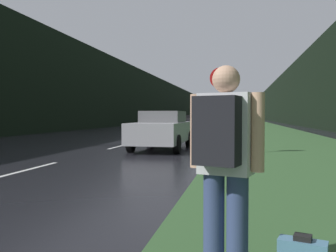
{
  "coord_description": "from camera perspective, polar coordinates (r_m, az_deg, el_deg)",
  "views": [
    {
      "loc": [
        4.96,
        0.68,
        1.3
      ],
      "look_at": [
        1.99,
        15.41,
        0.85
      ],
      "focal_mm": 38.0,
      "sensor_mm": 36.0,
      "label": 1
    }
  ],
  "objects": [
    {
      "name": "grass_verge",
      "position": [
        39.4,
        14.47,
        -0.23
      ],
      "size": [
        6.0,
        240.0,
        0.02
      ],
      "primitive_type": "cube",
      "color": "#33562D",
      "rests_on": "ground_plane"
    },
    {
      "name": "lane_stripe_b",
      "position": [
        9.03,
        -22.24,
        -6.68
      ],
      "size": [
        0.12,
        3.0,
        0.01
      ],
      "primitive_type": "cube",
      "color": "silver",
      "rests_on": "ground_plane"
    },
    {
      "name": "lane_stripe_c",
      "position": [
        15.31,
        -7.55,
        -3.17
      ],
      "size": [
        0.12,
        3.0,
        0.01
      ],
      "primitive_type": "cube",
      "color": "silver",
      "rests_on": "ground_plane"
    },
    {
      "name": "lane_stripe_d",
      "position": [
        22.03,
        -1.62,
        -1.67
      ],
      "size": [
        0.12,
        3.0,
        0.01
      ],
      "primitive_type": "cube",
      "color": "silver",
      "rests_on": "ground_plane"
    },
    {
      "name": "treeline_far_side",
      "position": [
        51.63,
        -5.54,
        4.67
      ],
      "size": [
        2.0,
        140.0,
        7.96
      ],
      "primitive_type": "cube",
      "color": "black",
      "rests_on": "ground_plane"
    },
    {
      "name": "treeline_near_side",
      "position": [
        50.07,
        20.79,
        4.96
      ],
      "size": [
        2.0,
        140.0,
        8.49
      ],
      "primitive_type": "cube",
      "color": "black",
      "rests_on": "ground_plane"
    },
    {
      "name": "stop_sign",
      "position": [
        11.76,
        8.38,
        3.96
      ],
      "size": [
        0.69,
        0.07,
        2.87
      ],
      "color": "slate",
      "rests_on": "ground_plane"
    },
    {
      "name": "hitchhiker_with_backpack",
      "position": [
        2.72,
        8.98,
        -5.37
      ],
      "size": [
        0.56,
        0.48,
        1.68
      ],
      "rotation": [
        0.0,
        0.0,
        -0.28
      ],
      "color": "navy",
      "rests_on": "ground_plane"
    },
    {
      "name": "car_passing_near",
      "position": [
        13.74,
        -0.9,
        -0.59
      ],
      "size": [
        1.85,
        4.53,
        1.47
      ],
      "rotation": [
        0.0,
        0.0,
        3.14
      ],
      "color": "#9E9EA3",
      "rests_on": "ground_plane"
    },
    {
      "name": "car_passing_far",
      "position": [
        33.31,
        6.37,
        0.72
      ],
      "size": [
        1.93,
        4.75,
        1.46
      ],
      "rotation": [
        0.0,
        0.0,
        3.14
      ],
      "color": "#9E9EA3",
      "rests_on": "ground_plane"
    },
    {
      "name": "car_oncoming",
      "position": [
        48.08,
        3.05,
        0.98
      ],
      "size": [
        1.83,
        4.07,
        1.36
      ],
      "color": "black",
      "rests_on": "ground_plane"
    },
    {
      "name": "delivery_truck",
      "position": [
        80.19,
        6.42,
        2.03
      ],
      "size": [
        2.47,
        8.04,
        3.35
      ],
      "color": "black",
      "rests_on": "ground_plane"
    }
  ]
}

